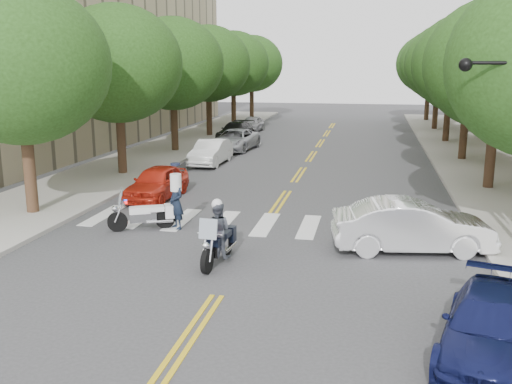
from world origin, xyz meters
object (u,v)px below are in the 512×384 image
(motorcycle_police, at_px, (218,234))
(motorcycle_parked, at_px, (147,215))
(convertible, at_px, (412,226))
(sedan_blue, at_px, (491,326))
(officer_standing, at_px, (176,203))

(motorcycle_police, relative_size, motorcycle_parked, 1.09)
(convertible, relative_size, sedan_blue, 1.11)
(officer_standing, height_order, sedan_blue, officer_standing)
(motorcycle_police, distance_m, sedan_blue, 7.78)
(convertible, distance_m, sedan_blue, 6.39)
(sedan_blue, bearing_deg, motorcycle_police, 163.09)
(motorcycle_police, relative_size, sedan_blue, 0.54)
(motorcycle_police, distance_m, convertible, 5.89)
(convertible, height_order, sedan_blue, convertible)
(motorcycle_parked, bearing_deg, sedan_blue, -151.60)
(motorcycle_parked, xyz_separation_m, sedan_blue, (9.84, -6.89, 0.11))
(motorcycle_parked, bearing_deg, convertible, -120.54)
(sedan_blue, bearing_deg, convertible, 115.20)
(motorcycle_police, xyz_separation_m, convertible, (5.48, 2.15, -0.06))
(motorcycle_parked, bearing_deg, motorcycle_police, -156.76)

